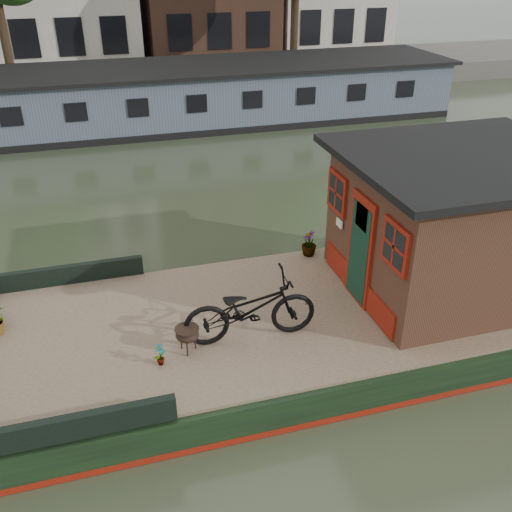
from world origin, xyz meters
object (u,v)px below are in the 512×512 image
object	(u,v)px
bicycle	(250,309)
brazier_front	(188,340)
potted_plant_a	(160,355)
cabin	(457,222)

from	to	relation	value
bicycle	brazier_front	xyz separation A→B (m)	(-0.99, -0.06, -0.33)
potted_plant_a	brazier_front	distance (m)	0.49
cabin	bicycle	size ratio (longest dim) A/B	1.95
bicycle	potted_plant_a	xyz separation A→B (m)	(-1.43, -0.27, -0.36)
potted_plant_a	brazier_front	size ratio (longest dim) A/B	0.87
cabin	potted_plant_a	distance (m)	5.41
cabin	bicycle	world-z (taller)	cabin
brazier_front	potted_plant_a	bearing A→B (deg)	-155.16
cabin	brazier_front	size ratio (longest dim) A/B	9.63
potted_plant_a	brazier_front	world-z (taller)	brazier_front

